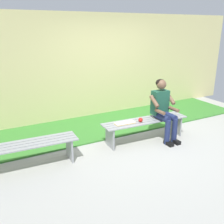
{
  "coord_description": "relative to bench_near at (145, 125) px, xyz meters",
  "views": [
    {
      "loc": [
        2.91,
        3.99,
        2.25
      ],
      "look_at": [
        0.85,
        0.15,
        0.79
      ],
      "focal_mm": 40.85,
      "sensor_mm": 36.0,
      "label": 1
    }
  ],
  "objects": [
    {
      "name": "brick_wall",
      "position": [
        0.5,
        -2.03,
        0.96
      ],
      "size": [
        9.5,
        0.24,
        2.59
      ],
      "primitive_type": "cube",
      "color": "#D1C684",
      "rests_on": "ground"
    },
    {
      "name": "bench_near",
      "position": [
        0.0,
        0.0,
        0.0
      ],
      "size": [
        1.86,
        0.49,
        0.44
      ],
      "rotation": [
        0.0,
        0.0,
        -0.05
      ],
      "color": "gray",
      "rests_on": "ground"
    },
    {
      "name": "ground_plane",
      "position": [
        1.22,
        1.0,
        -0.36
      ],
      "size": [
        10.0,
        7.0,
        0.04
      ],
      "primitive_type": "cube",
      "color": "#9E9E99"
    },
    {
      "name": "apple",
      "position": [
        0.15,
        0.05,
        0.15
      ],
      "size": [
        0.09,
        0.09,
        0.09
      ],
      "primitive_type": "sphere",
      "color": "red",
      "rests_on": "bench_near"
    },
    {
      "name": "person_seated",
      "position": [
        -0.37,
        0.1,
        0.34
      ],
      "size": [
        0.5,
        0.69,
        1.25
      ],
      "color": "#1E513D",
      "rests_on": "ground"
    },
    {
      "name": "book_open",
      "position": [
        0.47,
        -0.02,
        0.11
      ],
      "size": [
        0.42,
        0.18,
        0.02
      ],
      "rotation": [
        0.0,
        0.0,
        -0.05
      ],
      "color": "white",
      "rests_on": "bench_near"
    },
    {
      "name": "grass_strip",
      "position": [
        1.22,
        -1.31,
        -0.33
      ],
      "size": [
        9.0,
        1.92,
        0.03
      ],
      "primitive_type": "cube",
      "color": "#387A2D",
      "rests_on": "ground"
    },
    {
      "name": "bench_far",
      "position": [
        2.44,
        -0.0,
        -0.0
      ],
      "size": [
        1.84,
        0.49,
        0.44
      ],
      "rotation": [
        0.0,
        0.0,
        -0.05
      ],
      "color": "gray",
      "rests_on": "ground"
    }
  ]
}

